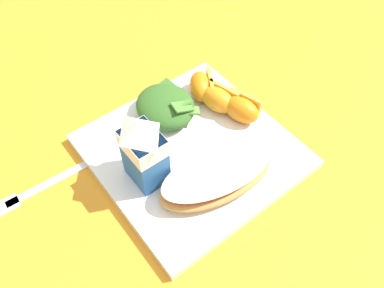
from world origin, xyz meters
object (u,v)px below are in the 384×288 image
milk_carton (142,149)px  orange_wedge_middle (218,99)px  green_salad_pile (166,106)px  white_plate (192,151)px  orange_wedge_rear (202,86)px  metal_fork (46,184)px  orange_wedge_front (240,108)px  cheesy_pizza_bread (216,177)px

milk_carton → orange_wedge_middle: milk_carton is taller
green_salad_pile → orange_wedge_middle: size_ratio=1.54×
milk_carton → white_plate: bearing=-93.1°
orange_wedge_rear → metal_fork: (0.01, 0.29, -0.03)m
orange_wedge_front → orange_wedge_middle: bearing=23.3°
milk_carton → orange_wedge_rear: 0.18m
white_plate → orange_wedge_middle: (0.04, -0.09, 0.03)m
white_plate → green_salad_pile: green_salad_pile is taller
green_salad_pile → metal_fork: size_ratio=0.55×
green_salad_pile → orange_wedge_middle: 0.09m
green_salad_pile → orange_wedge_front: bearing=-129.3°
cheesy_pizza_bread → green_salad_pile: 0.15m
cheesy_pizza_bread → milk_carton: milk_carton is taller
orange_wedge_rear → metal_fork: size_ratio=0.37×
white_plate → green_salad_pile: 0.08m
green_salad_pile → metal_fork: bearing=88.2°
white_plate → orange_wedge_middle: bearing=-64.9°
green_salad_pile → orange_wedge_front: 0.12m
orange_wedge_front → metal_fork: bearing=75.0°
metal_fork → milk_carton: bearing=-123.8°
cheesy_pizza_bread → orange_wedge_front: orange_wedge_front is taller
cheesy_pizza_bread → orange_wedge_rear: size_ratio=2.60×
white_plate → orange_wedge_middle: orange_wedge_middle is taller
cheesy_pizza_bread → orange_wedge_rear: bearing=-32.3°
orange_wedge_middle → metal_fork: size_ratio=0.35×
cheesy_pizza_bread → milk_carton: bearing=42.1°
orange_wedge_rear → metal_fork: orange_wedge_rear is taller
white_plate → metal_fork: (0.09, 0.20, -0.01)m
cheesy_pizza_bread → metal_fork: size_ratio=0.96×
milk_carton → metal_fork: 0.16m
green_salad_pile → milk_carton: size_ratio=0.94×
green_salad_pile → orange_wedge_rear: (0.00, -0.07, -0.00)m
metal_fork → orange_wedge_front: bearing=-105.0°
milk_carton → metal_fork: (0.08, 0.12, -0.07)m
green_salad_pile → orange_wedge_rear: bearing=-89.9°
orange_wedge_rear → white_plate: bearing=134.0°
milk_carton → orange_wedge_middle: (0.04, -0.17, -0.04)m
green_salad_pile → white_plate: bearing=173.7°
orange_wedge_middle → metal_fork: orange_wedge_middle is taller
orange_wedge_middle → white_plate: bearing=115.1°
orange_wedge_front → orange_wedge_middle: size_ratio=1.01×
white_plate → orange_wedge_front: 0.10m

